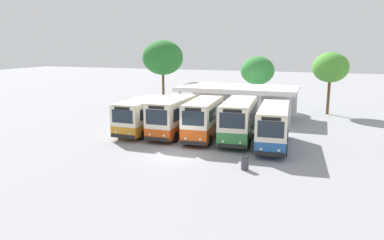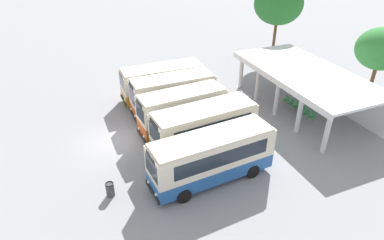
% 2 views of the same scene
% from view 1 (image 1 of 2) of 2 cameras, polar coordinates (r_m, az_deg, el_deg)
% --- Properties ---
extents(ground_plane, '(180.00, 180.00, 0.00)m').
position_cam_1_polar(ground_plane, '(26.68, -2.68, -5.42)').
color(ground_plane, '#939399').
extents(city_bus_nearest_orange, '(2.50, 7.28, 3.06)m').
position_cam_1_polar(city_bus_nearest_orange, '(33.11, -7.62, 0.86)').
color(city_bus_nearest_orange, black).
rests_on(city_bus_nearest_orange, ground).
extents(city_bus_second_in_row, '(2.40, 6.81, 3.28)m').
position_cam_1_polar(city_bus_second_in_row, '(31.79, -3.04, 0.70)').
color(city_bus_second_in_row, black).
rests_on(city_bus_second_in_row, ground).
extents(city_bus_middle_cream, '(2.56, 6.66, 3.33)m').
position_cam_1_polar(city_bus_middle_cream, '(30.50, 1.78, 0.30)').
color(city_bus_middle_cream, black).
rests_on(city_bus_middle_cream, ground).
extents(city_bus_fourth_amber, '(2.83, 7.30, 3.38)m').
position_cam_1_polar(city_bus_fourth_amber, '(30.16, 7.29, 0.13)').
color(city_bus_fourth_amber, black).
rests_on(city_bus_fourth_amber, ground).
extents(city_bus_fifth_blue, '(2.74, 7.88, 3.20)m').
position_cam_1_polar(city_bus_fifth_blue, '(28.93, 12.57, -0.72)').
color(city_bus_fifth_blue, black).
rests_on(city_bus_fifth_blue, ground).
extents(terminal_canopy, '(12.79, 6.23, 3.40)m').
position_cam_1_polar(terminal_canopy, '(40.91, 7.28, 4.24)').
color(terminal_canopy, silver).
rests_on(terminal_canopy, ground).
extents(waiting_chair_end_by_column, '(0.44, 0.44, 0.86)m').
position_cam_1_polar(waiting_chair_end_by_column, '(40.22, 5.39, 1.09)').
color(waiting_chair_end_by_column, slate).
rests_on(waiting_chair_end_by_column, ground).
extents(waiting_chair_second_from_end, '(0.44, 0.44, 0.86)m').
position_cam_1_polar(waiting_chair_second_from_end, '(40.09, 6.29, 1.04)').
color(waiting_chair_second_from_end, slate).
rests_on(waiting_chair_second_from_end, ground).
extents(waiting_chair_middle_seat, '(0.44, 0.44, 0.86)m').
position_cam_1_polar(waiting_chair_middle_seat, '(39.98, 7.20, 0.99)').
color(waiting_chair_middle_seat, slate).
rests_on(waiting_chair_middle_seat, ground).
extents(waiting_chair_fourth_seat, '(0.44, 0.44, 0.86)m').
position_cam_1_polar(waiting_chair_fourth_seat, '(39.88, 8.12, 0.94)').
color(waiting_chair_fourth_seat, slate).
rests_on(waiting_chair_fourth_seat, ground).
extents(waiting_chair_fifth_seat, '(0.44, 0.44, 0.86)m').
position_cam_1_polar(waiting_chair_fifth_seat, '(39.68, 9.01, 0.86)').
color(waiting_chair_fifth_seat, slate).
rests_on(waiting_chair_fifth_seat, ground).
extents(waiting_chair_far_end_seat, '(0.44, 0.44, 0.86)m').
position_cam_1_polar(waiting_chair_far_end_seat, '(39.66, 9.95, 0.82)').
color(waiting_chair_far_end_seat, slate).
rests_on(waiting_chair_far_end_seat, ground).
extents(roadside_tree_behind_canopy, '(4.12, 4.12, 6.48)m').
position_cam_1_polar(roadside_tree_behind_canopy, '(46.40, 10.16, 7.56)').
color(roadside_tree_behind_canopy, brown).
rests_on(roadside_tree_behind_canopy, ground).
extents(roadside_tree_east_of_canopy, '(3.98, 3.98, 7.05)m').
position_cam_1_polar(roadside_tree_east_of_canopy, '(44.48, 20.76, 7.64)').
color(roadside_tree_east_of_canopy, brown).
rests_on(roadside_tree_east_of_canopy, ground).
extents(roadside_tree_west_of_canopy, '(5.20, 5.20, 8.46)m').
position_cam_1_polar(roadside_tree_west_of_canopy, '(47.85, -4.56, 9.65)').
color(roadside_tree_west_of_canopy, brown).
rests_on(roadside_tree_west_of_canopy, ground).
extents(litter_bin_apron, '(0.49, 0.49, 0.90)m').
position_cam_1_polar(litter_bin_apron, '(23.65, 8.24, -6.61)').
color(litter_bin_apron, '#3F3F47').
rests_on(litter_bin_apron, ground).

